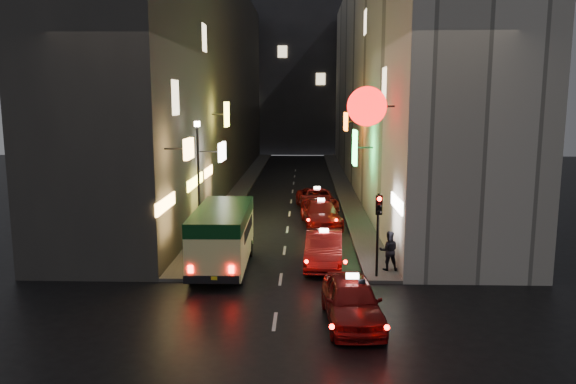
# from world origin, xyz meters

# --- Properties ---
(ground) EXTENTS (120.00, 120.00, 0.00)m
(ground) POSITION_xyz_m (0.00, 0.00, 0.00)
(ground) COLOR black
(ground) RESTS_ON ground
(building_left) EXTENTS (7.38, 52.06, 18.00)m
(building_left) POSITION_xyz_m (-8.00, 33.99, 9.00)
(building_left) COLOR #353330
(building_left) RESTS_ON ground
(building_right) EXTENTS (8.13, 52.00, 18.00)m
(building_right) POSITION_xyz_m (8.00, 33.99, 9.00)
(building_right) COLOR beige
(building_right) RESTS_ON ground
(building_far) EXTENTS (30.00, 10.00, 22.00)m
(building_far) POSITION_xyz_m (0.00, 66.00, 11.00)
(building_far) COLOR #313136
(building_far) RESTS_ON ground
(sidewalk_left) EXTENTS (1.50, 52.00, 0.15)m
(sidewalk_left) POSITION_xyz_m (-4.25, 34.00, 0.07)
(sidewalk_left) COLOR #4C4A46
(sidewalk_left) RESTS_ON ground
(sidewalk_right) EXTENTS (1.50, 52.00, 0.15)m
(sidewalk_right) POSITION_xyz_m (4.25, 34.00, 0.07)
(sidewalk_right) COLOR #4C4A46
(sidewalk_right) RESTS_ON ground
(minibus) EXTENTS (2.32, 6.39, 2.74)m
(minibus) POSITION_xyz_m (-2.60, 9.86, 1.73)
(minibus) COLOR #F4F398
(minibus) RESTS_ON ground
(taxi_near) EXTENTS (2.66, 5.78, 1.97)m
(taxi_near) POSITION_xyz_m (2.59, 4.00, 0.90)
(taxi_near) COLOR maroon
(taxi_near) RESTS_ON ground
(taxi_second) EXTENTS (2.59, 5.71, 1.95)m
(taxi_second) POSITION_xyz_m (1.86, 10.57, 0.89)
(taxi_second) COLOR maroon
(taxi_second) RESTS_ON ground
(taxi_third) EXTENTS (2.86, 5.66, 1.90)m
(taxi_third) POSITION_xyz_m (1.96, 18.58, 0.86)
(taxi_third) COLOR maroon
(taxi_third) RESTS_ON ground
(taxi_far) EXTENTS (2.82, 5.50, 1.84)m
(taxi_far) POSITION_xyz_m (1.82, 23.38, 0.84)
(taxi_far) COLOR maroon
(taxi_far) RESTS_ON ground
(pedestrian_crossing) EXTENTS (0.39, 0.59, 1.74)m
(pedestrian_crossing) POSITION_xyz_m (2.94, 3.99, 0.87)
(pedestrian_crossing) COLOR black
(pedestrian_crossing) RESTS_ON ground
(pedestrian_sidewalk) EXTENTS (0.74, 0.47, 1.94)m
(pedestrian_sidewalk) POSITION_xyz_m (4.62, 9.48, 1.12)
(pedestrian_sidewalk) COLOR black
(pedestrian_sidewalk) RESTS_ON sidewalk_right
(traffic_light) EXTENTS (0.26, 0.43, 3.50)m
(traffic_light) POSITION_xyz_m (4.00, 8.47, 2.69)
(traffic_light) COLOR black
(traffic_light) RESTS_ON sidewalk_right
(lamp_post) EXTENTS (0.28, 0.28, 6.22)m
(lamp_post) POSITION_xyz_m (-4.20, 13.00, 3.72)
(lamp_post) COLOR black
(lamp_post) RESTS_ON sidewalk_left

